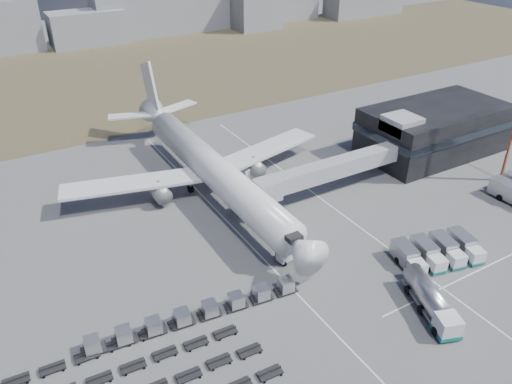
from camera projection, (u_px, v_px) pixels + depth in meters
ground at (314, 294)px, 67.88m from camera, size 420.00×420.00×0.00m
grass_strip at (98, 80)px, 149.95m from camera, size 420.00×90.00×0.01m
lane_markings at (355, 260)px, 74.38m from camera, size 47.12×110.00×0.01m
terminal at (433, 129)px, 103.96m from camera, size 30.40×16.40×11.00m
jet_bridge at (320, 173)px, 87.51m from camera, size 30.30×3.80×7.05m
airliner at (209, 166)px, 89.37m from camera, size 51.59×64.53×17.62m
skyline at (5, 30)px, 166.42m from camera, size 326.69×27.60×24.75m
fuel_tanker at (431, 301)px, 64.09m from camera, size 6.54×11.58×3.65m
pushback_tug at (287, 257)px, 73.86m from camera, size 3.11×2.02×1.35m
catering_truck at (238, 172)px, 95.62m from camera, size 4.37×6.17×2.62m
service_trucks_near at (437, 252)px, 73.65m from camera, size 13.30×9.22×2.69m
uld_row at (196, 313)px, 63.06m from camera, size 28.53×4.79×1.93m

